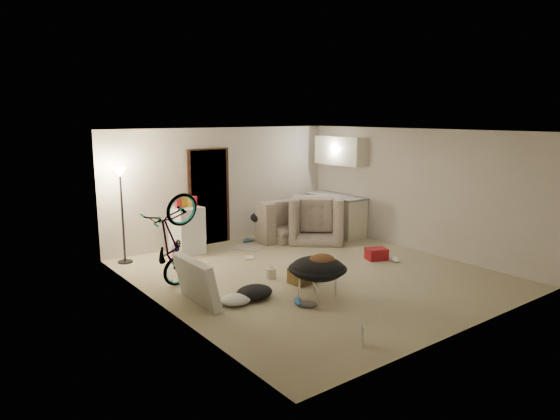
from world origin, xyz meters
TOP-DOWN VIEW (x-y plane):
  - floor at (0.00, 0.00)m, footprint 5.50×6.00m
  - ceiling at (0.00, 0.00)m, footprint 5.50×6.00m
  - wall_back at (0.00, 3.01)m, footprint 5.50×0.02m
  - wall_front at (0.00, -3.01)m, footprint 5.50×0.02m
  - wall_left at (-2.76, 0.00)m, footprint 0.02×6.00m
  - wall_right at (2.76, 0.00)m, footprint 0.02×6.00m
  - doorway at (-0.40, 2.97)m, footprint 0.85×0.10m
  - door_trim at (-0.40, 2.94)m, footprint 0.97×0.04m
  - floor_lamp at (-2.40, 2.65)m, footprint 0.28×0.28m
  - kitchen_counter at (2.43, 2.00)m, footprint 0.60×1.50m
  - counter_top at (2.43, 2.00)m, footprint 0.64×1.54m
  - kitchen_uppers at (2.56, 2.00)m, footprint 0.38×1.40m
  - sofa at (1.60, 2.45)m, footprint 2.34×0.95m
  - armchair at (1.71, 1.86)m, footprint 1.54×1.52m
  - bicycle at (-2.30, 0.74)m, footprint 1.65×0.84m
  - book_asset at (-1.35, -2.55)m, footprint 0.30×0.29m
  - mini_fridge at (-1.14, 2.55)m, footprint 0.59×0.59m
  - snack_box_0 at (-1.31, 2.55)m, footprint 0.11×0.08m
  - snack_box_1 at (-1.19, 2.55)m, footprint 0.10×0.08m
  - snack_box_2 at (-1.07, 2.55)m, footprint 0.12×0.10m
  - snack_box_3 at (-0.95, 2.55)m, footprint 0.12×0.10m
  - saucer_chair at (-0.68, -0.94)m, footprint 0.90×0.90m
  - hoodie at (-0.63, -0.97)m, footprint 0.55×0.48m
  - sofa_drape at (0.65, 2.45)m, footprint 0.61×0.53m
  - tv_box at (-2.30, -0.08)m, footprint 0.27×1.06m
  - drink_case_a at (-0.41, -0.28)m, footprint 0.50×0.38m
  - drink_case_b at (1.58, -0.08)m, footprint 0.46×0.40m
  - juicer at (-0.72, 0.23)m, footprint 0.18×0.18m
  - newspaper at (0.05, 2.15)m, footprint 0.72×0.76m
  - book_blue at (0.55, 0.10)m, footprint 0.25×0.33m
  - book_white at (-0.35, 1.48)m, footprint 0.28×0.30m
  - shoe_0 at (0.29, 2.55)m, footprint 0.27×0.19m
  - shoe_1 at (0.37, 2.55)m, footprint 0.25×0.23m
  - shoe_2 at (-1.12, -1.01)m, footprint 0.22×0.31m
  - shoe_3 at (-1.07, -1.18)m, footprint 0.28×0.29m
  - shoe_4 at (1.75, -0.41)m, footprint 0.21×0.30m
  - clothes_lump_a at (-1.48, -0.39)m, footprint 0.67×0.61m
  - clothes_lump_c at (-1.84, -0.43)m, footprint 0.55×0.50m

SIDE VIEW (x-z plane):
  - floor at x=0.00m, z-range -0.02..0.00m
  - newspaper at x=0.05m, z-range 0.00..0.01m
  - book_asset at x=-1.35m, z-range 0.00..0.02m
  - book_white at x=-0.35m, z-range 0.00..0.02m
  - book_blue at x=0.55m, z-range 0.00..0.03m
  - shoe_1 at x=0.37m, z-range 0.00..0.09m
  - shoe_0 at x=0.29m, z-range 0.00..0.09m
  - shoe_4 at x=1.75m, z-range 0.00..0.10m
  - shoe_2 at x=-1.12m, z-range 0.00..0.11m
  - shoe_3 at x=-1.07m, z-range 0.00..0.11m
  - clothes_lump_c at x=-1.84m, z-range 0.00..0.14m
  - clothes_lump_a at x=-1.48m, z-range 0.00..0.19m
  - juicer at x=-0.72m, z-range -0.02..0.23m
  - drink_case_b at x=1.58m, z-range 0.00..0.22m
  - drink_case_a at x=-0.41m, z-range 0.00..0.27m
  - sofa at x=1.60m, z-range 0.00..0.68m
  - tv_box at x=-2.30m, z-range -0.01..0.70m
  - armchair at x=1.71m, z-range 0.00..0.75m
  - saucer_chair at x=-0.68m, z-range 0.06..0.70m
  - bicycle at x=-2.30m, z-range -0.04..0.88m
  - kitchen_counter at x=2.43m, z-range 0.00..0.88m
  - mini_fridge at x=-1.14m, z-range 0.00..0.95m
  - sofa_drape at x=0.65m, z-range 0.40..0.68m
  - hoodie at x=-0.63m, z-range 0.46..0.68m
  - counter_top at x=2.43m, z-range 0.88..0.92m
  - snack_box_0 at x=-1.31m, z-range 0.85..1.15m
  - snack_box_1 at x=-1.19m, z-range 0.85..1.15m
  - snack_box_2 at x=-1.07m, z-range 0.85..1.15m
  - snack_box_3 at x=-0.95m, z-range 0.85..1.15m
  - doorway at x=-0.40m, z-range 0.00..2.04m
  - door_trim at x=-0.40m, z-range -0.03..2.07m
  - wall_back at x=0.00m, z-range 0.00..2.50m
  - wall_front at x=0.00m, z-range 0.00..2.50m
  - wall_left at x=-2.76m, z-range 0.00..2.50m
  - wall_right at x=2.76m, z-range 0.00..2.50m
  - floor_lamp at x=-2.40m, z-range 0.40..2.21m
  - kitchen_uppers at x=2.56m, z-range 1.62..2.27m
  - ceiling at x=0.00m, z-range 2.50..2.52m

